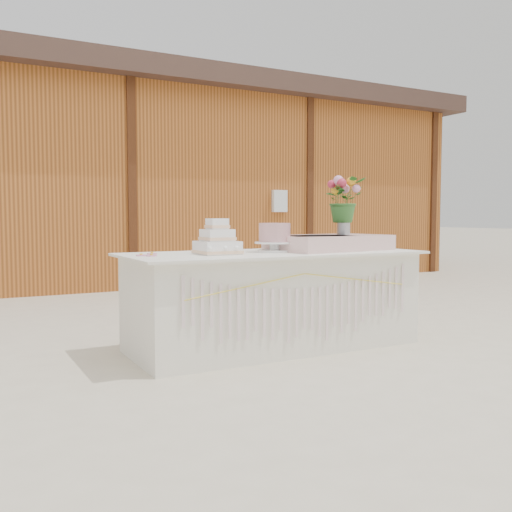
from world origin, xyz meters
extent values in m
plane|color=beige|center=(0.00, 0.00, 0.00)|extent=(80.00, 80.00, 0.00)
cube|color=#AC5E24|center=(0.00, 6.00, 1.50)|extent=(12.00, 4.00, 3.00)
cube|color=#3B2821|center=(0.00, 6.00, 3.15)|extent=(12.60, 4.60, 0.30)
cube|color=silver|center=(0.00, 0.00, 0.38)|extent=(2.28, 0.88, 0.75)
cube|color=silver|center=(0.00, 0.00, 0.76)|extent=(2.40, 1.00, 0.02)
cube|color=white|center=(-0.51, -0.02, 0.82)|extent=(0.29, 0.29, 0.10)
cube|color=#FFCAA1|center=(-0.51, -0.02, 0.79)|extent=(0.30, 0.30, 0.02)
cube|color=white|center=(-0.51, -0.02, 0.91)|extent=(0.21, 0.21, 0.09)
cube|color=#FFCAA1|center=(-0.51, -0.02, 0.89)|extent=(0.22, 0.22, 0.02)
cube|color=white|center=(-0.51, -0.02, 1.00)|extent=(0.14, 0.14, 0.08)
cube|color=#FFCAA1|center=(-0.51, -0.02, 0.98)|extent=(0.15, 0.15, 0.02)
cylinder|color=white|center=(0.01, 0.01, 0.78)|extent=(0.28, 0.28, 0.02)
cylinder|color=white|center=(0.01, 0.01, 0.81)|extent=(0.08, 0.08, 0.05)
cylinder|color=white|center=(0.01, 0.01, 0.85)|extent=(0.32, 0.32, 0.01)
cylinder|color=#CB9492|center=(0.01, 0.01, 0.93)|extent=(0.25, 0.25, 0.15)
cube|color=beige|center=(0.55, 0.00, 0.83)|extent=(1.08, 0.72, 0.13)
cylinder|color=#B9B9BE|center=(0.70, 0.02, 0.97)|extent=(0.11, 0.11, 0.15)
imported|color=#32692A|center=(0.70, 0.02, 1.24)|extent=(0.35, 0.31, 0.39)
camera|label=1|loc=(-2.29, -3.95, 1.06)|focal=40.00mm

